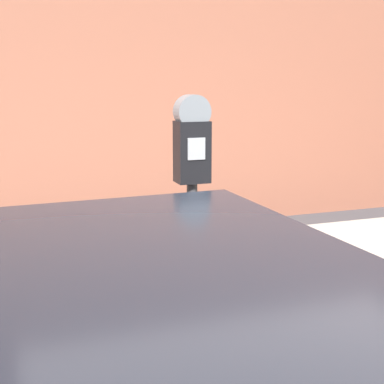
# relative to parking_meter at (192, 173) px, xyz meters

# --- Properties ---
(sidewalk) EXTENTS (24.00, 2.80, 0.13)m
(sidewalk) POSITION_rel_parking_meter_xyz_m (0.22, 1.16, -1.24)
(sidewalk) COLOR #BCB7AD
(sidewalk) RESTS_ON ground_plane
(parking_meter) EXTENTS (0.19, 0.15, 1.62)m
(parking_meter) POSITION_rel_parking_meter_xyz_m (0.00, 0.00, 0.00)
(parking_meter) COLOR #2D2D30
(parking_meter) RESTS_ON sidewalk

